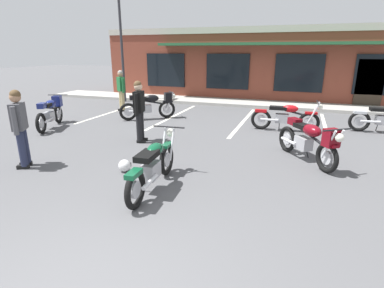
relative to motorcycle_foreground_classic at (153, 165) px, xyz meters
The scene contains 14 objects.
ground_plane 1.41m from the motorcycle_foreground_classic, 66.23° to the left, with size 80.00×80.00×0.00m, color #515154.
sidewalk_kerb 9.71m from the motorcycle_foreground_classic, 86.82° to the left, with size 22.00×1.80×0.14m, color #A8A59E.
brick_storefront_building 13.58m from the motorcycle_foreground_classic, 87.71° to the left, with size 16.75×6.90×3.54m.
painted_stall_lines 6.13m from the motorcycle_foreground_classic, 84.95° to the left, with size 11.00×4.80×0.01m.
motorcycle_foreground_classic is the anchor object (origin of this frame).
motorcycle_red_sportbike 5.54m from the motorcycle_foreground_classic, 68.80° to the left, with size 2.11×0.66×0.98m.
motorcycle_black_cruiser 3.58m from the motorcycle_foreground_classic, 42.04° to the left, with size 1.45×1.81×0.98m.
motorcycle_blue_standard 6.03m from the motorcycle_foreground_classic, 117.43° to the left, with size 1.76×1.52×0.98m.
motorcycle_green_cafe_racer 6.15m from the motorcycle_foreground_classic, 149.51° to the left, with size 1.12×1.99×0.98m.
person_in_black_shirt 3.13m from the motorcycle_foreground_classic, 123.22° to the left, with size 0.34×0.61×1.68m.
person_in_shorts_foreground 3.15m from the motorcycle_foreground_classic, behind, with size 0.41×0.57×1.68m.
person_by_back_row 7.90m from the motorcycle_foreground_classic, 126.14° to the left, with size 0.54×0.44×1.68m.
helmet_on_pavement 1.14m from the motorcycle_foreground_classic, 150.22° to the left, with size 0.26×0.26×0.26m.
parking_lot_lamp_post 10.77m from the motorcycle_foreground_classic, 124.74° to the left, with size 0.24×0.76×5.51m.
Camera 1 is at (1.82, -1.75, 2.42)m, focal length 28.28 mm.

